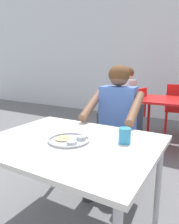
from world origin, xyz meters
name	(u,v)px	position (x,y,z in m)	size (l,w,h in m)	color
back_wall	(178,41)	(0.00, 3.93, 1.70)	(12.00, 0.12, 3.40)	silver
table_foreground	(71,150)	(-0.03, 0.02, 0.65)	(1.15, 0.91, 0.72)	silver
thali_tray	(69,140)	(-0.02, 0.00, 0.73)	(0.28, 0.28, 0.03)	#B7BABF
drinking_cup	(125,135)	(0.30, 0.16, 0.78)	(0.08, 0.08, 0.10)	#338CBF
chair_foreground	(121,136)	(-0.03, 0.95, 0.48)	(0.47, 0.47, 0.82)	#3F3F44
diner_foreground	(115,118)	(-0.01, 0.74, 0.72)	(0.54, 0.58, 1.22)	#323232
table_background_red	(173,105)	(0.28, 2.11, 0.65)	(0.95, 0.79, 0.74)	red
chair_red_left	(133,112)	(-0.29, 2.09, 0.49)	(0.47, 0.45, 0.87)	red
chair_red_far	(177,106)	(0.25, 2.77, 0.52)	(0.46, 0.47, 0.90)	red
patron_background	(121,97)	(-0.51, 2.11, 0.71)	(0.56, 0.49, 1.19)	#333333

